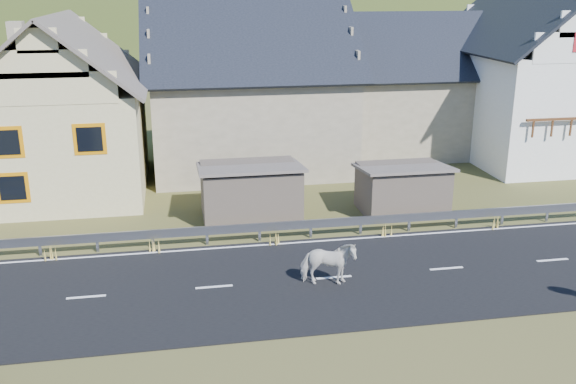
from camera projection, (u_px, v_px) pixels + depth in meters
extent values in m
plane|color=#40471E|center=(334.00, 278.00, 21.45)|extent=(160.00, 160.00, 0.00)
cube|color=black|center=(334.00, 278.00, 21.44)|extent=(60.00, 7.00, 0.04)
cube|color=silver|center=(334.00, 277.00, 21.43)|extent=(60.00, 6.60, 0.01)
cube|color=#93969B|center=(311.00, 224.00, 24.72)|extent=(28.00, 0.08, 0.34)
cube|color=#93969B|center=(40.00, 247.00, 23.12)|extent=(0.10, 0.06, 0.70)
cube|color=#93969B|center=(97.00, 243.00, 23.45)|extent=(0.10, 0.06, 0.70)
cube|color=#93969B|center=(153.00, 240.00, 23.79)|extent=(0.10, 0.06, 0.70)
cube|color=#93969B|center=(207.00, 236.00, 24.13)|extent=(0.10, 0.06, 0.70)
cube|color=#93969B|center=(260.00, 233.00, 24.47)|extent=(0.10, 0.06, 0.70)
cube|color=#93969B|center=(311.00, 229.00, 24.81)|extent=(0.10, 0.06, 0.70)
cube|color=#93969B|center=(361.00, 226.00, 25.14)|extent=(0.10, 0.06, 0.70)
cube|color=#93969B|center=(409.00, 223.00, 25.48)|extent=(0.10, 0.06, 0.70)
cube|color=#93969B|center=(456.00, 220.00, 25.82)|extent=(0.10, 0.06, 0.70)
cube|color=#93969B|center=(502.00, 217.00, 26.16)|extent=(0.10, 0.06, 0.70)
cube|color=#93969B|center=(547.00, 214.00, 26.49)|extent=(0.10, 0.06, 0.70)
cube|color=brown|center=(250.00, 192.00, 26.86)|extent=(4.30, 3.30, 2.40)
cube|color=brown|center=(402.00, 189.00, 27.52)|extent=(3.80, 2.90, 2.20)
cube|color=beige|center=(67.00, 138.00, 30.23)|extent=(7.00, 9.00, 5.00)
cube|color=#CF7B07|center=(6.00, 142.00, 25.47)|extent=(1.30, 0.12, 1.30)
cube|color=#CF7B07|center=(90.00, 139.00, 26.01)|extent=(1.30, 0.12, 1.30)
cube|color=#CF7B07|center=(13.00, 188.00, 26.05)|extent=(1.30, 0.12, 1.30)
cube|color=tan|center=(18.00, 48.00, 30.05)|extent=(0.70, 0.70, 2.40)
cube|color=tan|center=(249.00, 119.00, 34.56)|extent=(10.00, 9.00, 5.00)
cube|color=tan|center=(412.00, 109.00, 38.18)|extent=(9.00, 8.00, 4.60)
cube|color=white|center=(532.00, 103.00, 36.17)|extent=(8.00, 10.00, 6.00)
ellipsoid|color=#283815|center=(205.00, 85.00, 197.01)|extent=(440.00, 280.00, 260.00)
imported|color=silver|center=(328.00, 263.00, 20.70)|extent=(1.13, 1.89, 1.50)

